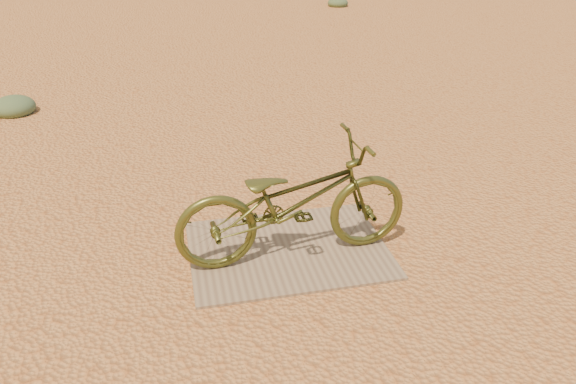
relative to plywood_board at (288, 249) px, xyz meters
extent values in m
plane|color=tan|center=(0.28, -0.07, -0.01)|extent=(120.00, 120.00, 0.00)
cube|color=#847459|center=(0.00, 0.00, 0.00)|extent=(1.50, 1.12, 0.02)
imported|color=#454B1D|center=(0.02, -0.09, 0.47)|extent=(1.76, 0.70, 0.91)
ellipsoid|color=#4C5F3E|center=(-2.69, 3.85, -0.01)|extent=(0.52, 0.52, 0.29)
ellipsoid|color=#4C5F3E|center=(3.75, 10.86, -0.01)|extent=(0.53, 0.53, 0.29)
camera|label=1|loc=(-0.79, -3.54, 2.37)|focal=35.00mm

